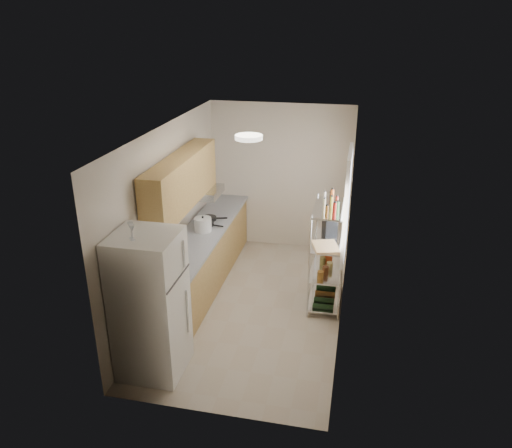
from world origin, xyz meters
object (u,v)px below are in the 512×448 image
(frying_pan_large, at_px, (205,224))
(espresso_machine, at_px, (330,222))
(rice_cooker, at_px, (203,225))
(refrigerator, at_px, (150,305))
(cutting_board, at_px, (326,247))

(frying_pan_large, relative_size, espresso_machine, 0.89)
(rice_cooker, distance_m, frying_pan_large, 0.24)
(refrigerator, distance_m, cutting_board, 2.50)
(frying_pan_large, bearing_deg, rice_cooker, -73.35)
(rice_cooker, xyz_separation_m, frying_pan_large, (-0.03, 0.22, -0.08))
(espresso_machine, bearing_deg, frying_pan_large, 159.40)
(frying_pan_large, xyz_separation_m, espresso_machine, (1.94, -0.10, 0.24))
(frying_pan_large, distance_m, cutting_board, 2.04)
(rice_cooker, bearing_deg, espresso_machine, 3.66)
(frying_pan_large, bearing_deg, cutting_board, -11.22)
(refrigerator, distance_m, espresso_machine, 2.93)
(refrigerator, height_order, cutting_board, refrigerator)
(cutting_board, relative_size, espresso_machine, 1.38)
(refrigerator, xyz_separation_m, cutting_board, (1.86, 1.67, 0.15))
(refrigerator, distance_m, frying_pan_large, 2.33)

